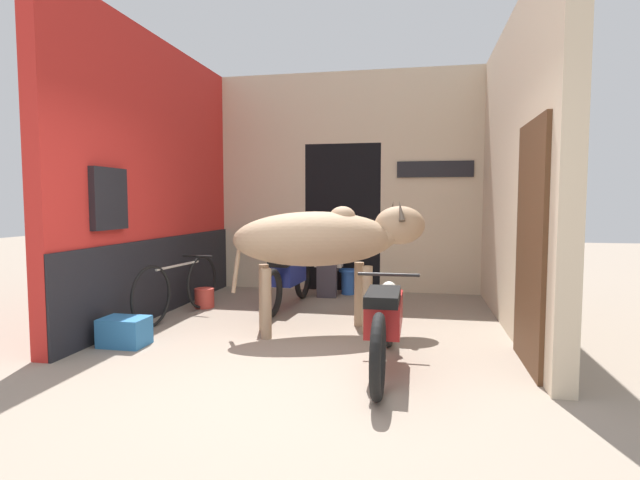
% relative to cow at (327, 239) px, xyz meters
% --- Properties ---
extents(ground_plane, '(30.00, 30.00, 0.00)m').
position_rel_cow_xyz_m(ground_plane, '(-0.14, -1.56, -1.01)').
color(ground_plane, gray).
extents(wall_left_shopfront, '(0.25, 4.10, 3.45)m').
position_rel_cow_xyz_m(wall_left_shopfront, '(-2.29, 0.48, 0.66)').
color(wall_left_shopfront, red).
rests_on(wall_left_shopfront, ground_plane).
extents(wall_back_with_doorway, '(4.13, 0.93, 3.45)m').
position_rel_cow_xyz_m(wall_back_with_doorway, '(-0.17, 2.83, 0.47)').
color(wall_back_with_doorway, beige).
rests_on(wall_back_with_doorway, ground_plane).
extents(wall_right_with_door, '(0.22, 4.10, 3.45)m').
position_rel_cow_xyz_m(wall_right_with_door, '(2.01, 0.44, 0.69)').
color(wall_right_with_door, beige).
rests_on(wall_right_with_door, ground_plane).
extents(cow, '(2.15, 1.24, 1.44)m').
position_rel_cow_xyz_m(cow, '(0.00, 0.00, 0.00)').
color(cow, tan).
rests_on(cow, ground_plane).
extents(motorcycle_near, '(0.58, 1.98, 0.75)m').
position_rel_cow_xyz_m(motorcycle_near, '(0.70, -1.13, -0.59)').
color(motorcycle_near, black).
rests_on(motorcycle_near, ground_plane).
extents(motorcycle_far, '(0.58, 1.85, 0.73)m').
position_rel_cow_xyz_m(motorcycle_far, '(-0.73, 1.16, -0.60)').
color(motorcycle_far, black).
rests_on(motorcycle_far, ground_plane).
extents(bicycle, '(0.44, 1.78, 0.72)m').
position_rel_cow_xyz_m(bicycle, '(-1.90, 0.31, -0.65)').
color(bicycle, black).
rests_on(bicycle, ground_plane).
extents(shopkeeper_seated, '(0.41, 0.34, 1.11)m').
position_rel_cow_xyz_m(shopkeeper_seated, '(-0.35, 2.04, -0.43)').
color(shopkeeper_seated, '#3D3842').
rests_on(shopkeeper_seated, ground_plane).
extents(plastic_stool, '(0.29, 0.29, 0.39)m').
position_rel_cow_xyz_m(plastic_stool, '(-0.07, 2.22, -0.80)').
color(plastic_stool, '#2856B2').
rests_on(plastic_stool, ground_plane).
extents(crate, '(0.44, 0.32, 0.28)m').
position_rel_cow_xyz_m(crate, '(-1.86, -0.93, -0.87)').
color(crate, teal).
rests_on(crate, ground_plane).
extents(bucket, '(0.26, 0.26, 0.26)m').
position_rel_cow_xyz_m(bucket, '(-1.84, 0.89, -0.88)').
color(bucket, '#C63D33').
rests_on(bucket, ground_plane).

